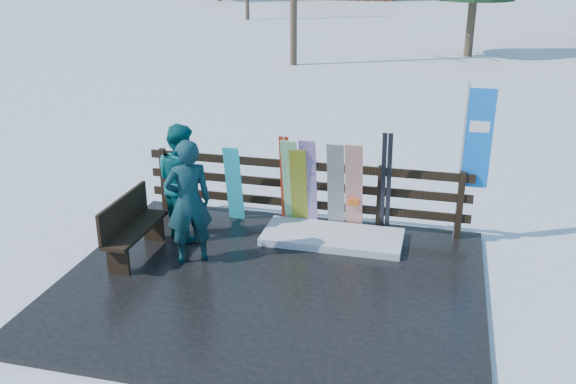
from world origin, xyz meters
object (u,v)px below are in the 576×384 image
(bench, at_px, (131,225))
(snowboard_3, at_px, (308,184))
(snowboard_4, at_px, (336,187))
(snowboard_1, at_px, (291,183))
(snowboard_2, at_px, (299,188))
(snowboard_0, at_px, (234,184))
(rental_flag, at_px, (474,145))
(person_back, at_px, (182,181))
(person_front, at_px, (188,202))
(snowboard_5, at_px, (354,188))

(bench, xyz_separation_m, snowboard_3, (2.42, 1.67, 0.28))
(snowboard_4, bearing_deg, snowboard_1, 180.00)
(snowboard_2, bearing_deg, snowboard_0, 180.00)
(rental_flag, bearing_deg, snowboard_2, -174.42)
(rental_flag, height_order, person_back, rental_flag)
(bench, relative_size, snowboard_0, 1.07)
(snowboard_4, height_order, person_front, person_front)
(snowboard_0, bearing_deg, person_front, -95.96)
(snowboard_3, xyz_separation_m, person_front, (-1.48, -1.59, 0.16))
(snowboard_2, xyz_separation_m, snowboard_4, (0.63, 0.00, 0.07))
(person_front, bearing_deg, snowboard_5, -178.30)
(bench, bearing_deg, person_front, 4.56)
(rental_flag, bearing_deg, person_front, -155.46)
(snowboard_5, xyz_separation_m, rental_flag, (1.84, 0.27, 0.81))
(snowboard_1, bearing_deg, person_front, -126.49)
(bench, relative_size, snowboard_1, 0.92)
(person_front, bearing_deg, snowboard_3, -166.55)
(snowboard_5, bearing_deg, snowboard_4, 180.00)
(bench, xyz_separation_m, snowboard_0, (1.11, 1.67, 0.18))
(person_back, bearing_deg, snowboard_2, -123.42)
(snowboard_2, distance_m, snowboard_3, 0.18)
(snowboard_3, xyz_separation_m, snowboard_4, (0.47, -0.00, -0.01))
(snowboard_4, bearing_deg, rental_flag, 7.21)
(bench, xyz_separation_m, snowboard_5, (3.19, 1.67, 0.28))
(snowboard_0, height_order, snowboard_3, snowboard_3)
(snowboard_5, height_order, rental_flag, rental_flag)
(snowboard_5, distance_m, person_back, 2.81)
(snowboard_2, distance_m, snowboard_5, 0.93)
(snowboard_5, bearing_deg, person_front, -144.65)
(person_front, bearing_deg, snowboard_0, -129.61)
(snowboard_1, height_order, snowboard_4, snowboard_1)
(snowboard_2, bearing_deg, snowboard_5, -0.00)
(snowboard_1, xyz_separation_m, rental_flag, (2.90, 0.27, 0.81))
(snowboard_4, bearing_deg, person_back, -163.20)
(snowboard_4, xyz_separation_m, rental_flag, (2.14, 0.27, 0.81))
(snowboard_0, height_order, person_front, person_front)
(bench, relative_size, person_front, 0.78)
(snowboard_0, height_order, snowboard_2, snowboard_2)
(person_back, bearing_deg, snowboard_3, -125.09)
(snowboard_0, relative_size, person_front, 0.73)
(snowboard_2, height_order, snowboard_4, snowboard_4)
(snowboard_1, relative_size, snowboard_5, 0.99)
(snowboard_1, relative_size, person_front, 0.84)
(snowboard_0, xyz_separation_m, snowboard_5, (2.08, -0.00, 0.11))
(snowboard_4, bearing_deg, snowboard_3, 180.00)
(snowboard_0, xyz_separation_m, rental_flag, (3.91, 0.27, 0.91))
(snowboard_2, relative_size, person_back, 0.77)
(snowboard_0, distance_m, rental_flag, 4.03)
(bench, xyz_separation_m, snowboard_1, (2.12, 1.67, 0.28))
(person_back, bearing_deg, snowboard_0, -96.61)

